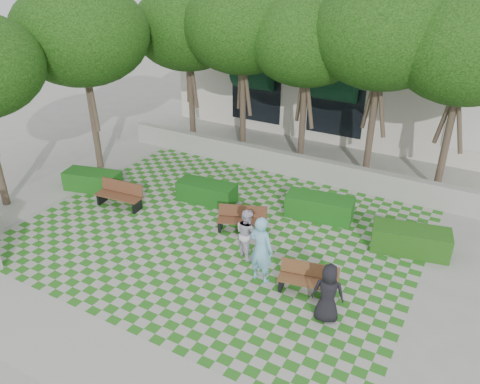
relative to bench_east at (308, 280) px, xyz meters
The scene contains 17 objects.
ground 3.55m from the bench_east, behind, with size 90.00×90.00×0.00m, color gray.
lawn 3.76m from the bench_east, 160.36° to the left, with size 12.00×12.00×0.00m, color #2B721E.
sidewalk_south 5.68m from the bench_east, 128.39° to the right, with size 16.00×2.00×0.01m, color #9E9B93.
sidewalk_west 10.80m from the bench_east, behind, with size 2.00×12.00×0.01m, color #9E9B93.
retaining_wall 7.35m from the bench_east, 118.60° to the left, with size 15.00×0.36×0.90m, color #9E9B93.
bench_east is the anchor object (origin of this frame).
bench_mid 3.50m from the bench_east, 148.58° to the left, with size 1.64×1.05×0.82m.
bench_west 7.57m from the bench_east, behind, with size 1.72×0.72×0.88m.
hedge_east 3.76m from the bench_east, 59.21° to the left, with size 2.21×0.88×0.77m, color #1D4B14.
hedge_midright 3.99m from the bench_east, 106.60° to the left, with size 2.20×0.88×0.77m, color #165115.
hedge_midleft 5.82m from the bench_east, 149.84° to the left, with size 2.08×0.83×0.73m, color #134813.
hedge_west 9.39m from the bench_east, behind, with size 2.07×0.83×0.73m, color #175115.
person_blue 1.44m from the bench_east, behind, with size 0.71×0.47×1.96m, color #7ABEDF.
person_dark 1.13m from the bench_east, 43.32° to the right, with size 0.76×0.50×1.56m, color black.
person_white 2.30m from the bench_east, 163.12° to the left, with size 0.75×0.58×1.54m, color silver.
tree_row 9.51m from the bench_east, 130.92° to the left, with size 17.70×13.40×7.41m.
building 14.72m from the bench_east, 100.23° to the left, with size 18.00×8.92×5.15m.
Camera 1 is at (6.76, -9.61, 7.96)m, focal length 35.00 mm.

